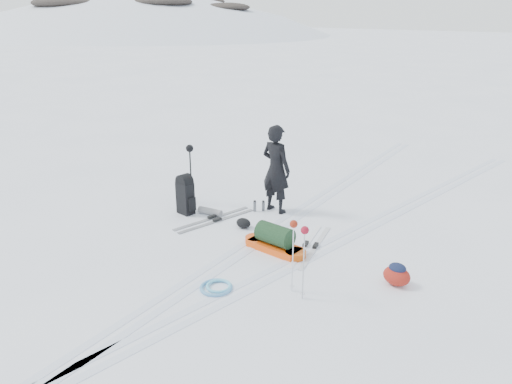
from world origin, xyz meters
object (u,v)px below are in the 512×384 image
skier (276,169)px  ski_poles_black (190,156)px  expedition_rucksack (188,196)px  pulk_sled (275,241)px

skier → ski_poles_black: 2.01m
expedition_rucksack → pulk_sled: bearing=-0.8°
ski_poles_black → expedition_rucksack: bearing=-53.5°
skier → expedition_rucksack: bearing=45.5°
pulk_sled → ski_poles_black: 3.22m
pulk_sled → ski_poles_black: bearing=166.5°
skier → expedition_rucksack: (-1.43, -1.30, -0.57)m
pulk_sled → expedition_rucksack: (-2.56, 0.30, 0.22)m
pulk_sled → ski_poles_black: (-2.96, 0.81, 0.95)m
skier → pulk_sled: bearing=128.5°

